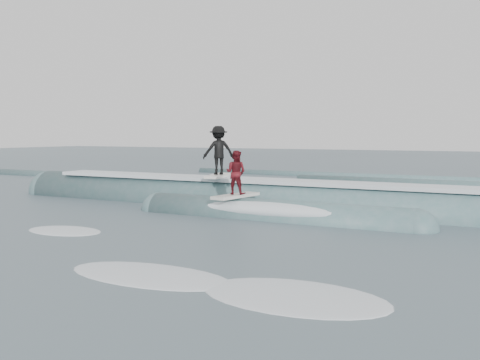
% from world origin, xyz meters
% --- Properties ---
extents(ground, '(160.00, 160.00, 0.00)m').
position_xyz_m(ground, '(0.00, 0.00, 0.00)').
color(ground, '#3B4B57').
rests_on(ground, ground).
extents(breaking_wave, '(22.82, 3.79, 2.03)m').
position_xyz_m(breaking_wave, '(0.38, 6.53, 0.04)').
color(breaking_wave, '#3D6466').
rests_on(breaking_wave, ground).
extents(surfer_black, '(1.36, 2.07, 1.97)m').
position_xyz_m(surfer_black, '(-1.45, 6.99, 2.05)').
color(surfer_black, white).
rests_on(surfer_black, ground).
extents(surfer_red, '(0.89, 2.07, 1.56)m').
position_xyz_m(surfer_red, '(0.46, 4.79, 1.34)').
color(surfer_red, silver).
rests_on(surfer_red, ground).
extents(whitewater, '(14.42, 4.60, 0.10)m').
position_xyz_m(whitewater, '(1.00, -1.70, 0.00)').
color(whitewater, silver).
rests_on(whitewater, ground).
extents(far_swells, '(43.46, 8.65, 0.80)m').
position_xyz_m(far_swells, '(-0.63, 17.65, 0.00)').
color(far_swells, '#3D6466').
rests_on(far_swells, ground).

